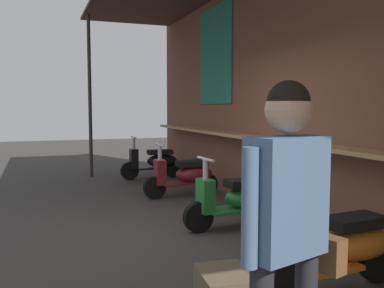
{
  "coord_description": "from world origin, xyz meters",
  "views": [
    {
      "loc": [
        5.01,
        -1.44,
        1.61
      ],
      "look_at": [
        -1.79,
        1.09,
        0.98
      ],
      "focal_mm": 39.57,
      "sensor_mm": 36.0,
      "label": 1
    }
  ],
  "objects": [
    {
      "name": "shopper_with_handbag",
      "position": [
        3.21,
        -0.25,
        1.08
      ],
      "size": [
        0.4,
        0.68,
        1.75
      ],
      "rotation": [
        0.0,
        0.0,
        3.42
      ],
      "color": "#232328",
      "rests_on": "ground_plane"
    },
    {
      "name": "ground_plane",
      "position": [
        0.0,
        0.0,
        0.0
      ],
      "size": [
        33.2,
        33.2,
        0.0
      ],
      "primitive_type": "plane",
      "color": "#383533"
    },
    {
      "name": "scooter_orange",
      "position": [
        2.07,
        1.08,
        0.39
      ],
      "size": [
        0.49,
        1.4,
        0.97
      ],
      "rotation": [
        0.0,
        0.0,
        -1.5
      ],
      "color": "orange",
      "rests_on": "ground_plane"
    },
    {
      "name": "scooter_black",
      "position": [
        -4.2,
        1.08,
        0.39
      ],
      "size": [
        0.46,
        1.4,
        0.97
      ],
      "rotation": [
        0.0,
        0.0,
        -1.6
      ],
      "color": "black",
      "rests_on": "ground_plane"
    },
    {
      "name": "scooter_green",
      "position": [
        -0.0,
        1.08,
        0.39
      ],
      "size": [
        0.47,
        1.4,
        0.97
      ],
      "rotation": [
        0.0,
        0.0,
        -1.52
      ],
      "color": "#237533",
      "rests_on": "ground_plane"
    },
    {
      "name": "scooter_maroon",
      "position": [
        -2.11,
        1.08,
        0.39
      ],
      "size": [
        0.46,
        1.4,
        0.97
      ],
      "rotation": [
        0.0,
        0.0,
        -1.57
      ],
      "color": "maroon",
      "rests_on": "ground_plane"
    },
    {
      "name": "market_stall_facade",
      "position": [
        0.0,
        1.87,
        2.11
      ],
      "size": [
        11.86,
        2.49,
        3.8
      ],
      "color": "brown",
      "rests_on": "ground_plane"
    }
  ]
}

